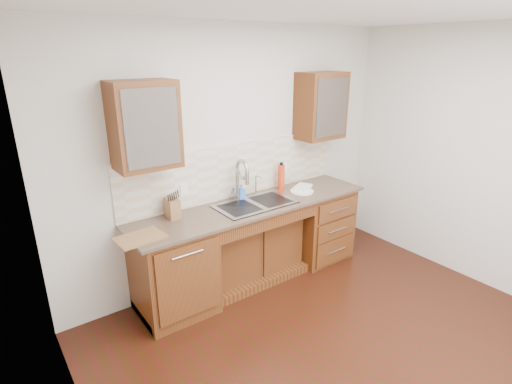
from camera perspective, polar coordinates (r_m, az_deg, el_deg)
ground at (r=3.79m, az=13.58°, el=-21.96°), size 4.00×3.50×0.10m
wall_back at (r=4.34m, az=-3.13°, el=5.18°), size 4.00×0.10×2.70m
wall_left at (r=2.05m, az=-24.71°, el=-14.26°), size 0.10×3.50×2.70m
wall_right at (r=4.79m, az=31.30°, el=3.69°), size 0.10×3.50×2.70m
base_cabinet_left at (r=3.97m, az=-11.70°, el=-10.91°), size 0.70×0.62×0.88m
base_cabinet_center at (r=4.49m, az=-0.99°, el=-7.99°), size 1.20×0.44×0.70m
base_cabinet_right at (r=4.94m, az=8.68°, el=-4.35°), size 0.70×0.62×0.88m
countertop at (r=4.18m, az=-0.20°, el=-1.91°), size 2.70×0.65×0.03m
backsplash at (r=4.33m, az=-2.65°, el=3.16°), size 2.70×0.02×0.59m
sink at (r=4.20m, az=-0.08°, el=-2.86°), size 0.84×0.46×0.19m
faucet at (r=4.24m, az=-2.68°, el=1.46°), size 0.04×0.04×0.40m
filter_tap at (r=4.41m, az=-0.02°, el=1.10°), size 0.02×0.02×0.24m
upper_cabinet_left at (r=3.58m, az=-15.67°, el=9.17°), size 0.55×0.34×0.75m
upper_cabinet_right at (r=4.73m, az=9.23°, el=12.04°), size 0.55×0.34×0.75m
outlet_left at (r=4.04m, az=-10.23°, el=0.36°), size 0.08×0.01×0.12m
outlet_right at (r=4.72m, az=4.06°, el=3.45°), size 0.08×0.01×0.12m
soap_bottle at (r=4.28m, az=-2.14°, el=-0.01°), size 0.08×0.08×0.17m
water_bottle at (r=4.57m, az=3.62°, el=2.09°), size 0.10×0.10×0.29m
plate at (r=4.56m, az=6.57°, el=0.11°), size 0.33×0.33×0.01m
dish_towel at (r=4.62m, az=6.70°, el=0.70°), size 0.26×0.24×0.03m
knife_block at (r=3.90m, az=-11.85°, el=-2.27°), size 0.11×0.18×0.19m
cutting_board at (r=3.57m, az=-16.24°, el=-6.31°), size 0.42×0.31×0.02m
cup_left_a at (r=3.58m, az=-16.22°, el=8.26°), size 0.16×0.16×0.10m
cup_left_b at (r=3.61m, az=-14.85°, el=8.46°), size 0.13×0.13×0.09m
cup_right_a at (r=4.65m, az=8.07°, el=11.29°), size 0.14×0.14×0.09m
cup_right_b at (r=4.81m, az=10.04°, el=11.48°), size 0.13×0.13×0.09m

